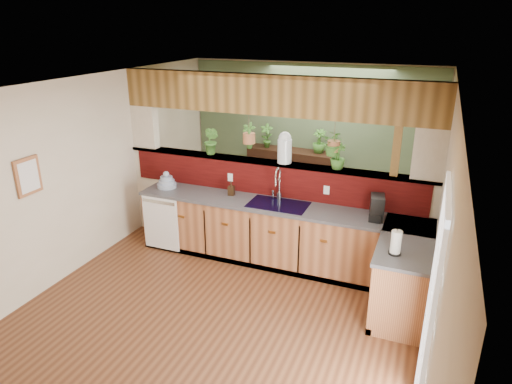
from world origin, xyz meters
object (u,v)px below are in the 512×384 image
at_px(coffee_maker, 377,209).
at_px(paper_towel, 396,243).
at_px(faucet, 278,182).
at_px(soap_dispenser, 231,189).
at_px(glass_jar, 285,147).
at_px(shelving_console, 291,178).
at_px(dish_stack, 167,182).

xyz_separation_m(coffee_maker, paper_towel, (0.32, -0.87, -0.01)).
relative_size(faucet, coffee_maker, 1.56).
bearing_deg(coffee_maker, soap_dispenser, 167.96).
relative_size(paper_towel, glass_jar, 0.65).
xyz_separation_m(coffee_maker, shelving_console, (-1.85, 2.28, -0.55)).
distance_m(dish_stack, coffee_maker, 3.12).
xyz_separation_m(glass_jar, shelving_console, (-0.49, 1.90, -1.11)).
height_order(faucet, dish_stack, faucet).
bearing_deg(dish_stack, soap_dispenser, 3.67).
height_order(dish_stack, shelving_console, dish_stack).
xyz_separation_m(soap_dispenser, paper_towel, (2.39, -0.97, 0.03)).
distance_m(soap_dispenser, coffee_maker, 2.07).
bearing_deg(shelving_console, paper_towel, -50.80).
bearing_deg(coffee_maker, paper_towel, -78.89).
bearing_deg(paper_towel, dish_stack, 165.34).
distance_m(paper_towel, glass_jar, 2.18).
height_order(dish_stack, soap_dispenser, dish_stack).
height_order(faucet, coffee_maker, faucet).
relative_size(coffee_maker, glass_jar, 0.71).
distance_m(soap_dispenser, paper_towel, 2.58).
xyz_separation_m(dish_stack, glass_jar, (1.75, 0.35, 0.63)).
bearing_deg(soap_dispenser, paper_towel, -21.99).
bearing_deg(glass_jar, shelving_console, 104.38).
height_order(paper_towel, shelving_console, paper_towel).
distance_m(faucet, shelving_console, 2.27).
bearing_deg(paper_towel, soap_dispenser, 158.01).
distance_m(soap_dispenser, shelving_console, 2.25).
bearing_deg(dish_stack, coffee_maker, -0.60).
xyz_separation_m(dish_stack, coffee_maker, (3.12, -0.03, 0.07)).
bearing_deg(shelving_console, coffee_maker, -46.35).
bearing_deg(faucet, soap_dispenser, -175.18).
bearing_deg(soap_dispenser, coffee_maker, -2.75).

